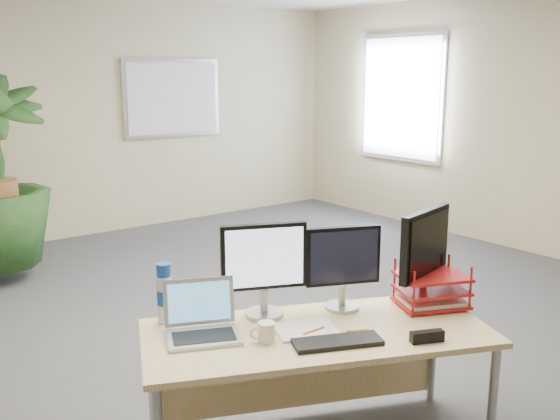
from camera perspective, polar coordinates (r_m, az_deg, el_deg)
floor at (r=4.30m, az=1.91°, el=-13.25°), size 8.00×8.00×0.00m
back_wall at (r=7.43m, az=-18.15°, el=7.92°), size 7.00×0.04×2.70m
whiteboard at (r=7.86m, az=-9.80°, el=10.05°), size 1.30×0.04×0.95m
window at (r=7.95m, az=11.00°, el=10.02°), size 0.04×1.30×1.55m
desk at (r=3.22m, az=2.92°, el=-12.48°), size 1.82×1.32×0.64m
monitor_left at (r=3.16m, az=-1.48°, el=-4.93°), size 0.42×0.21×0.49m
monitor_right at (r=3.27m, az=5.77°, el=-4.77°), size 0.38×0.19×0.45m
monitor_dark at (r=3.40m, az=13.10°, el=-3.65°), size 0.46×0.21×0.52m
laptop at (r=3.04m, az=-7.17°, el=-10.13°), size 0.43×0.41×0.25m
keyboard at (r=2.94m, az=5.27°, el=-11.92°), size 0.43×0.29×0.02m
coffee_mug at (r=2.94m, az=-1.30°, el=-11.11°), size 0.12×0.08×0.09m
spiral_notebook at (r=3.07m, az=2.39°, el=-10.89°), size 0.35×0.31×0.01m
orange_pen at (r=3.04m, az=3.10°, el=-10.96°), size 0.13×0.01×0.01m
yellow_highlighter at (r=3.08m, az=7.08°, el=-10.90°), size 0.10×0.07×0.01m
water_bottle at (r=3.18m, az=-10.51°, el=-7.58°), size 0.08×0.08×0.30m
letter_tray at (r=3.45m, az=13.65°, el=-7.31°), size 0.43×0.39×0.17m
stapler at (r=3.02m, az=13.29°, el=-11.19°), size 0.16×0.10×0.05m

